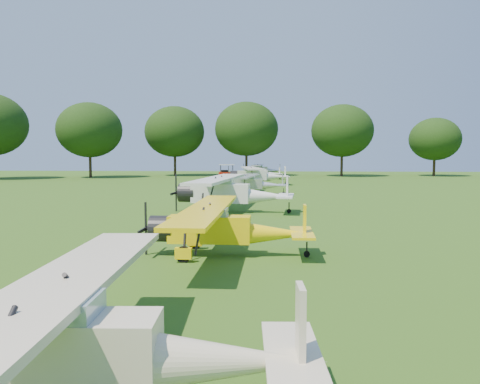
# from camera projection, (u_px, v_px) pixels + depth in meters

# --- Properties ---
(ground) EXTENTS (160.00, 160.00, 0.00)m
(ground) POSITION_uv_depth(u_px,v_px,m) (224.00, 222.00, 25.38)
(ground) COLOR #345314
(ground) RESTS_ON ground
(tree_belt) EXTENTS (137.36, 130.27, 14.52)m
(tree_belt) POSITION_uv_depth(u_px,v_px,m) (291.00, 72.00, 24.65)
(tree_belt) COLOR black
(tree_belt) RESTS_ON ground
(aircraft_1) EXTENTS (6.18, 9.84, 1.94)m
(aircraft_1) POSITION_uv_depth(u_px,v_px,m) (84.00, 339.00, 6.39)
(aircraft_1) COLOR beige
(aircraft_1) RESTS_ON ground
(aircraft_2) EXTENTS (6.16, 9.77, 1.94)m
(aircraft_2) POSITION_uv_depth(u_px,v_px,m) (222.00, 225.00, 16.86)
(aircraft_2) COLOR yellow
(aircraft_2) RESTS_ON ground
(aircraft_3) EXTENTS (7.70, 12.27, 2.41)m
(aircraft_3) POSITION_uv_depth(u_px,v_px,m) (229.00, 190.00, 29.73)
(aircraft_3) COLOR white
(aircraft_3) RESTS_ON ground
(aircraft_4) EXTENTS (5.97, 9.51, 1.87)m
(aircraft_4) POSITION_uv_depth(u_px,v_px,m) (252.00, 182.00, 44.07)
(aircraft_4) COLOR silver
(aircraft_4) RESTS_ON ground
(aircraft_5) EXTENTS (7.46, 11.84, 2.32)m
(aircraft_5) POSITION_uv_depth(u_px,v_px,m) (256.00, 174.00, 56.88)
(aircraft_5) COLOR white
(aircraft_5) RESTS_ON ground
(aircraft_6) EXTENTS (5.90, 9.35, 1.84)m
(aircraft_6) POSITION_uv_depth(u_px,v_px,m) (261.00, 172.00, 69.87)
(aircraft_6) COLOR white
(aircraft_6) RESTS_ON ground
(aircraft_7) EXTENTS (6.80, 10.81, 2.14)m
(aircraft_7) POSITION_uv_depth(u_px,v_px,m) (261.00, 169.00, 81.38)
(aircraft_7) COLOR silver
(aircraft_7) RESTS_ON ground
(golf_cart) EXTENTS (2.72, 1.94, 2.12)m
(golf_cart) POSITION_uv_depth(u_px,v_px,m) (226.00, 173.00, 75.22)
(golf_cart) COLOR #AB190C
(golf_cart) RESTS_ON ground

